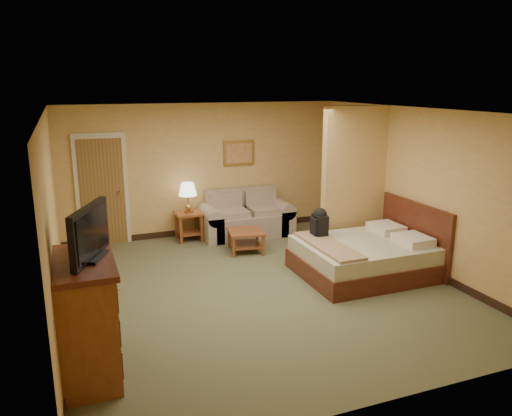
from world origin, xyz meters
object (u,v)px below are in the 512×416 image
coffee_table (246,237)px  bed (367,256)px  dresser (86,318)px  loveseat (246,220)px

coffee_table → bed: 2.23m
coffee_table → dresser: 4.21m
coffee_table → bed: (1.44, -1.71, 0.01)m
loveseat → dresser: dresser is taller
coffee_table → dresser: (-2.86, -3.08, 0.35)m
coffee_table → bed: bearing=-49.9°
loveseat → coffee_table: loveseat is taller
bed → loveseat: bearing=112.0°
loveseat → bed: size_ratio=0.91×
bed → dresser: bearing=-162.3°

